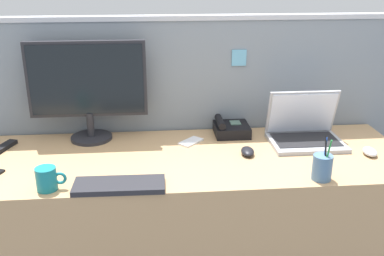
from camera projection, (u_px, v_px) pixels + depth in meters
The scene contains 12 objects.
desk at pixel (193, 224), 2.18m from camera, with size 2.01×0.69×0.74m, color tan.
cubicle_divider at pixel (187, 139), 2.43m from camera, with size 2.43×0.07×1.33m.
desktop_monitor at pixel (87, 85), 2.15m from camera, with size 0.58×0.21×0.49m.
laptop at pixel (304, 130), 2.19m from camera, with size 0.35×0.27×0.25m.
desk_phone at pixel (230, 129), 2.29m from camera, with size 0.18×0.17×0.09m.
keyboard_main at pixel (119, 185), 1.76m from camera, with size 0.36×0.14×0.02m, color #232328.
computer_mouse_right_hand at pixel (370, 152), 2.06m from camera, with size 0.06×0.10×0.03m, color #B2B5BC.
computer_mouse_left_hand at pixel (248, 151), 2.06m from camera, with size 0.06×0.10×0.03m, color black.
pen_cup at pixel (322, 167), 1.81m from camera, with size 0.08×0.08×0.19m.
cell_phone_white_slab at pixel (191, 142), 2.20m from camera, with size 0.07×0.13×0.01m, color silver.
tv_remote at pixel (3, 148), 2.11m from camera, with size 0.04×0.17×0.02m, color black.
coffee_mug at pixel (47, 179), 1.73m from camera, with size 0.12×0.08×0.09m.
Camera 1 is at (-0.17, -1.86, 1.58)m, focal length 41.43 mm.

